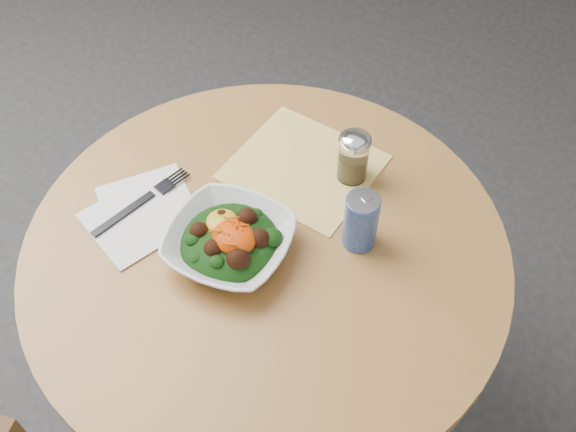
% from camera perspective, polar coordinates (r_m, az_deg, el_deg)
% --- Properties ---
extents(ground, '(6.00, 6.00, 0.00)m').
position_cam_1_polar(ground, '(1.84, -1.33, -16.30)').
color(ground, '#29292B').
rests_on(ground, ground).
extents(table, '(0.90, 0.90, 0.75)m').
position_cam_1_polar(table, '(1.35, -1.76, -7.34)').
color(table, black).
rests_on(table, ground).
extents(cloth_napkin, '(0.28, 0.26, 0.00)m').
position_cam_1_polar(cloth_napkin, '(1.31, 1.40, 4.41)').
color(cloth_napkin, '#FEB70D').
rests_on(cloth_napkin, table).
extents(paper_napkins, '(0.23, 0.26, 0.00)m').
position_cam_1_polar(paper_napkins, '(1.26, -12.87, 0.33)').
color(paper_napkins, white).
rests_on(paper_napkins, table).
extents(salad_bowl, '(0.25, 0.25, 0.08)m').
position_cam_1_polar(salad_bowl, '(1.15, -5.21, -2.23)').
color(salad_bowl, silver).
rests_on(salad_bowl, table).
extents(fork, '(0.07, 0.22, 0.00)m').
position_cam_1_polar(fork, '(1.27, -12.64, 1.41)').
color(fork, black).
rests_on(fork, table).
extents(spice_shaker, '(0.06, 0.06, 0.11)m').
position_cam_1_polar(spice_shaker, '(1.25, 5.83, 5.27)').
color(spice_shaker, silver).
rests_on(spice_shaker, table).
extents(beverage_can, '(0.06, 0.06, 0.12)m').
position_cam_1_polar(beverage_can, '(1.15, 6.50, -0.44)').
color(beverage_can, navy).
rests_on(beverage_can, table).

